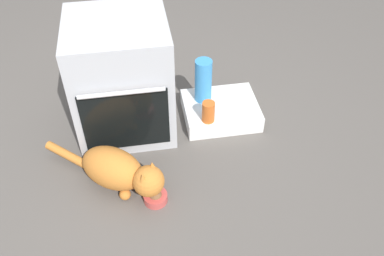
# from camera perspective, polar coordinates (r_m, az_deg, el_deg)

# --- Properties ---
(ground) EXTENTS (8.00, 8.00, 0.00)m
(ground) POSITION_cam_1_polar(r_m,az_deg,el_deg) (2.51, -7.83, -5.44)
(ground) COLOR #56514C
(oven) EXTENTS (0.58, 0.62, 0.74)m
(oven) POSITION_cam_1_polar(r_m,az_deg,el_deg) (2.56, -9.63, 6.79)
(oven) COLOR #B7BABF
(oven) RESTS_ON ground
(pantry_cabinet) EXTENTS (0.49, 0.39, 0.11)m
(pantry_cabinet) POSITION_cam_1_polar(r_m,az_deg,el_deg) (2.78, 3.96, 2.44)
(pantry_cabinet) COLOR white
(pantry_cabinet) RESTS_ON ground
(food_bowl) EXTENTS (0.13, 0.13, 0.08)m
(food_bowl) POSITION_cam_1_polar(r_m,az_deg,el_deg) (2.32, -5.05, -9.44)
(food_bowl) COLOR #C64C47
(food_bowl) RESTS_ON ground
(cat) EXTENTS (0.68, 0.53, 0.25)m
(cat) POSITION_cam_1_polar(r_m,az_deg,el_deg) (2.33, -10.04, -5.78)
(cat) COLOR #C6752D
(cat) RESTS_ON ground
(water_bottle) EXTENTS (0.11, 0.11, 0.30)m
(water_bottle) POSITION_cam_1_polar(r_m,az_deg,el_deg) (2.69, 1.57, 6.54)
(water_bottle) COLOR #388CD1
(water_bottle) RESTS_ON pantry_cabinet
(sauce_jar) EXTENTS (0.08, 0.08, 0.14)m
(sauce_jar) POSITION_cam_1_polar(r_m,az_deg,el_deg) (2.57, 2.27, 2.24)
(sauce_jar) COLOR #D16023
(sauce_jar) RESTS_ON pantry_cabinet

